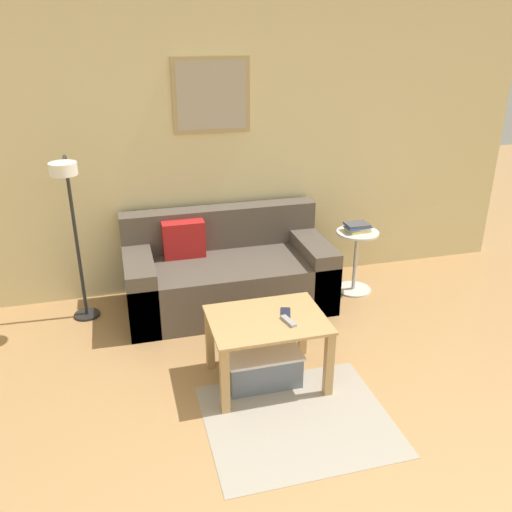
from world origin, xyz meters
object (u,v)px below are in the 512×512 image
object	(u,v)px
storage_bin	(261,364)
side_table	(356,255)
remote_control	(288,321)
book_stack	(357,227)
cell_phone	(286,313)
coffee_table	(267,332)
couch	(227,274)
floor_lamp	(70,209)

from	to	relation	value
storage_bin	side_table	xyz separation A→B (m)	(1.21, 1.11, 0.23)
side_table	remote_control	distance (m)	1.62
book_stack	cell_phone	size ratio (longest dim) A/B	1.78
storage_bin	book_stack	world-z (taller)	book_stack
coffee_table	storage_bin	bearing A→B (deg)	153.83
coffee_table	side_table	world-z (taller)	side_table
couch	side_table	world-z (taller)	couch
coffee_table	side_table	distance (m)	1.63
cell_phone	storage_bin	bearing A→B (deg)	-156.32
floor_lamp	cell_phone	world-z (taller)	floor_lamp
floor_lamp	book_stack	xyz separation A→B (m)	(2.42, 0.04, -0.40)
side_table	book_stack	size ratio (longest dim) A/B	2.37
storage_bin	cell_phone	distance (m)	0.41
floor_lamp	side_table	world-z (taller)	floor_lamp
couch	coffee_table	distance (m)	1.19
book_stack	coffee_table	bearing A→B (deg)	-135.95
couch	floor_lamp	bearing A→B (deg)	-175.90
couch	storage_bin	world-z (taller)	couch
remote_control	cell_phone	world-z (taller)	remote_control
remote_control	couch	bearing A→B (deg)	83.55
couch	remote_control	xyz separation A→B (m)	(0.15, -1.27, 0.22)
side_table	cell_phone	distance (m)	1.51
side_table	floor_lamp	bearing A→B (deg)	-179.30
coffee_table	remote_control	size ratio (longest dim) A/B	5.23
remote_control	side_table	bearing A→B (deg)	35.96
side_table	coffee_table	bearing A→B (deg)	-136.22
book_stack	cell_phone	xyz separation A→B (m)	(-1.03, -1.10, -0.13)
couch	book_stack	world-z (taller)	couch
remote_control	cell_phone	distance (m)	0.12
book_stack	remote_control	xyz separation A→B (m)	(-1.05, -1.22, -0.12)
remote_control	cell_phone	xyz separation A→B (m)	(0.02, 0.12, -0.01)
remote_control	cell_phone	size ratio (longest dim) A/B	1.07
couch	cell_phone	world-z (taller)	couch
couch	storage_bin	size ratio (longest dim) A/B	3.36
couch	side_table	bearing A→B (deg)	-2.75
storage_bin	book_stack	size ratio (longest dim) A/B	2.10
couch	floor_lamp	distance (m)	1.43
couch	coffee_table	bearing A→B (deg)	-88.72
couch	cell_phone	distance (m)	1.18
couch	remote_control	bearing A→B (deg)	-83.40
storage_bin	book_stack	xyz separation A→B (m)	(1.21, 1.12, 0.50)
coffee_table	floor_lamp	xyz separation A→B (m)	(-1.25, 1.10, 0.64)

